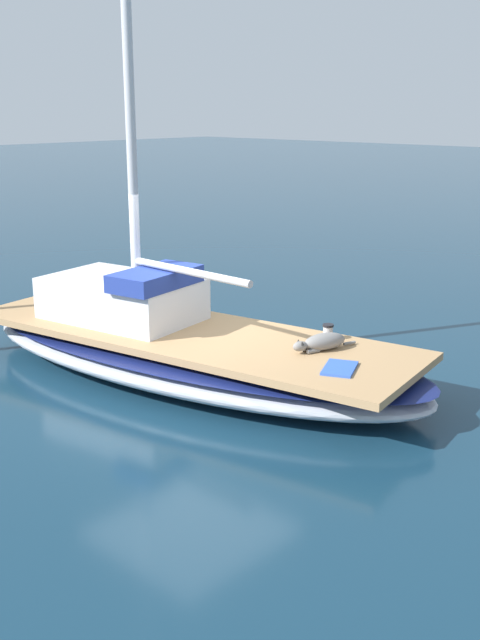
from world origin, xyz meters
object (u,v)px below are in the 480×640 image
(dog_grey, at_px, (322,342))
(deck_towel, at_px, (340,368))
(deck_winch, at_px, (328,332))
(sailboat_main, at_px, (188,353))

(dog_grey, distance_m, deck_towel, 0.76)
(dog_grey, distance_m, deck_winch, 0.48)
(deck_towel, bearing_deg, dog_grey, 52.83)
(dog_grey, height_order, deck_winch, dog_grey)
(deck_winch, distance_m, deck_towel, 1.20)
(deck_winch, bearing_deg, deck_towel, -137.00)
(dog_grey, height_order, deck_towel, dog_grey)
(sailboat_main, height_order, deck_towel, deck_towel)
(sailboat_main, height_order, dog_grey, dog_grey)
(sailboat_main, bearing_deg, deck_towel, -87.02)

